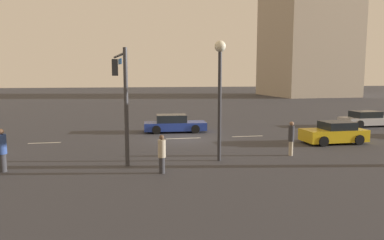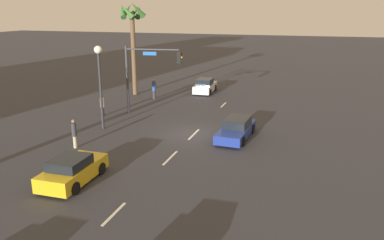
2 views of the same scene
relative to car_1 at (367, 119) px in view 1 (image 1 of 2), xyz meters
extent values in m
plane|color=#333338|center=(16.43, 3.06, -0.60)|extent=(220.00, 220.00, 0.00)
cube|color=silver|center=(5.04, 3.06, -0.59)|extent=(2.01, 0.14, 0.01)
cube|color=silver|center=(11.75, 3.06, -0.59)|extent=(2.26, 0.14, 0.01)
cube|color=silver|center=(16.36, 3.06, -0.59)|extent=(2.38, 0.14, 0.01)
cube|color=silver|center=(25.36, 3.06, -0.59)|extent=(1.98, 0.14, 0.01)
cube|color=#B7B7BC|center=(-0.07, 0.00, -0.14)|extent=(4.71, 1.96, 0.61)
cube|color=black|center=(0.21, 0.01, 0.43)|extent=(2.29, 1.65, 0.52)
cylinder|color=black|center=(-1.48, -0.90, -0.28)|extent=(0.65, 0.24, 0.64)
cylinder|color=black|center=(1.40, -0.79, -0.28)|extent=(0.65, 0.24, 0.64)
cylinder|color=black|center=(1.34, 0.89, -0.28)|extent=(0.65, 0.24, 0.64)
cube|color=navy|center=(16.51, 0.13, -0.14)|extent=(4.76, 2.00, 0.61)
cube|color=black|center=(16.79, 0.12, 0.45)|extent=(2.32, 1.65, 0.57)
cylinder|color=black|center=(15.02, -0.60, -0.28)|extent=(0.65, 0.26, 0.64)
cylinder|color=black|center=(15.11, 1.03, -0.28)|extent=(0.65, 0.26, 0.64)
cylinder|color=black|center=(17.91, -0.77, -0.28)|extent=(0.65, 0.26, 0.64)
cylinder|color=black|center=(18.00, 0.87, -0.28)|extent=(0.65, 0.26, 0.64)
cube|color=gold|center=(7.26, 6.54, -0.07)|extent=(3.98, 1.88, 0.74)
cube|color=black|center=(7.03, 6.53, 0.54)|extent=(1.93, 1.62, 0.48)
cylinder|color=black|center=(8.47, 7.41, -0.28)|extent=(0.64, 0.23, 0.64)
cylinder|color=black|center=(8.50, 5.72, -0.28)|extent=(0.64, 0.23, 0.64)
cylinder|color=black|center=(6.02, 7.36, -0.28)|extent=(0.64, 0.23, 0.64)
cylinder|color=black|center=(6.06, 5.67, -0.28)|extent=(0.64, 0.23, 0.64)
cylinder|color=#38383D|center=(20.20, 10.00, 2.18)|extent=(0.20, 0.20, 5.57)
cylinder|color=#38383D|center=(20.48, 7.83, 4.72)|extent=(0.69, 4.35, 0.12)
cube|color=black|center=(20.77, 5.67, 4.14)|extent=(0.36, 0.36, 0.95)
sphere|color=#360503|center=(20.79, 5.49, 4.44)|extent=(0.20, 0.20, 0.20)
sphere|color=orange|center=(20.79, 5.49, 4.14)|extent=(0.20, 0.20, 0.20)
sphere|color=black|center=(20.79, 5.49, 3.84)|extent=(0.20, 0.20, 0.20)
cube|color=#1959B2|center=(20.45, 8.05, 4.40)|extent=(0.18, 1.10, 0.28)
cylinder|color=#2D2D33|center=(15.63, 9.77, 2.11)|extent=(0.18, 0.18, 5.42)
sphere|color=#F2EACC|center=(15.63, 9.77, 5.10)|extent=(0.56, 0.56, 0.56)
cylinder|color=#333338|center=(18.72, 11.61, -0.24)|extent=(0.28, 0.28, 0.72)
cylinder|color=#B2A58C|center=(18.72, 11.61, 0.51)|extent=(0.37, 0.37, 0.78)
sphere|color=brown|center=(18.72, 11.61, 1.00)|extent=(0.21, 0.21, 0.21)
cylinder|color=#B2A58C|center=(11.53, 9.35, -0.21)|extent=(0.32, 0.32, 0.77)
cylinder|color=#333338|center=(11.53, 9.35, 0.60)|extent=(0.43, 0.43, 0.84)
sphere|color=#8C664C|center=(11.53, 9.35, 1.13)|extent=(0.23, 0.23, 0.23)
cylinder|color=#333338|center=(25.67, 10.03, -0.19)|extent=(0.38, 0.38, 0.81)
cylinder|color=#2D478C|center=(25.67, 10.03, 0.66)|extent=(0.50, 0.50, 0.89)
sphere|color=#8C664C|center=(25.67, 10.03, 1.22)|extent=(0.24, 0.24, 0.24)
cube|color=#B2A38E|center=(-17.68, -44.05, 14.59)|extent=(15.80, 17.50, 30.39)
camera|label=1|loc=(20.29, 27.06, 3.68)|focal=33.72mm
camera|label=2|loc=(-7.75, -4.52, 7.76)|focal=35.75mm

